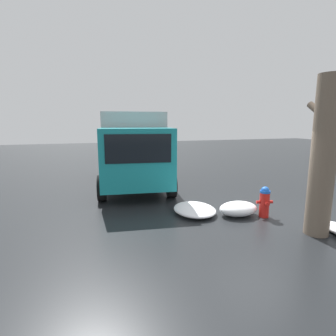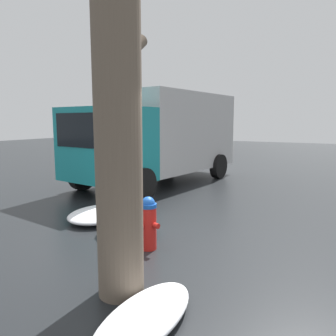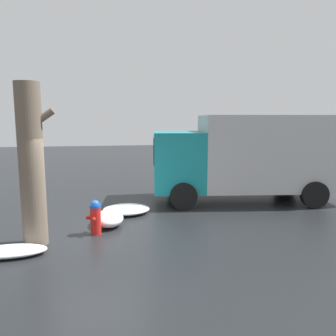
% 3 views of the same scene
% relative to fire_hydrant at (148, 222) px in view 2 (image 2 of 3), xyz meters
% --- Properties ---
extents(ground_plane, '(60.00, 60.00, 0.00)m').
position_rel_fire_hydrant_xyz_m(ground_plane, '(0.00, -0.00, -0.46)').
color(ground_plane, black).
extents(fire_hydrant, '(0.39, 0.48, 0.90)m').
position_rel_fire_hydrant_xyz_m(fire_hydrant, '(0.00, 0.00, 0.00)').
color(fire_hydrant, red).
rests_on(fire_hydrant, ground_plane).
extents(tree_trunk, '(0.85, 0.56, 3.77)m').
position_rel_fire_hydrant_xyz_m(tree_trunk, '(-1.37, -0.46, 1.44)').
color(tree_trunk, '#6B5B4C').
rests_on(tree_trunk, ground_plane).
extents(delivery_truck, '(6.82, 3.41, 3.08)m').
position_rel_fire_hydrant_xyz_m(delivery_truck, '(5.36, 2.78, 1.22)').
color(delivery_truck, teal).
rests_on(delivery_truck, ground_plane).
extents(snow_pile_by_hydrant, '(0.81, 1.15, 0.41)m').
position_rel_fire_hydrant_xyz_m(snow_pile_by_hydrant, '(0.33, 0.64, -0.26)').
color(snow_pile_by_hydrant, white).
rests_on(snow_pile_by_hydrant, ground_plane).
extents(snow_pile_curbside, '(1.57, 0.69, 0.20)m').
position_rel_fire_hydrant_xyz_m(snow_pile_curbside, '(-1.80, -1.07, -0.36)').
color(snow_pile_curbside, white).
rests_on(snow_pile_curbside, ground_plane).
extents(snow_pile_by_tree, '(1.47, 1.22, 0.25)m').
position_rel_fire_hydrant_xyz_m(snow_pile_by_tree, '(0.88, 1.79, -0.33)').
color(snow_pile_by_tree, white).
rests_on(snow_pile_by_tree, ground_plane).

